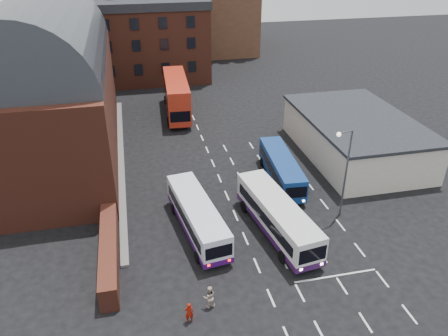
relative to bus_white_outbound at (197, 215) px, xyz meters
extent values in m
plane|color=black|center=(3.46, -4.11, -1.58)|extent=(180.00, 180.00, 0.00)
cube|color=#602B1E|center=(-12.04, 16.89, 3.42)|extent=(12.00, 28.00, 10.00)
cylinder|color=#1E2328|center=(-12.04, 16.89, 8.42)|extent=(12.00, 26.00, 12.00)
cube|color=#602B1E|center=(-6.74, -2.11, -0.68)|extent=(1.20, 10.00, 1.80)
cube|color=beige|center=(18.46, 9.89, 0.42)|extent=(10.00, 16.00, 4.00)
cube|color=#282B30|center=(18.46, 9.89, 2.52)|extent=(10.40, 16.40, 0.30)
cube|color=brown|center=(-2.54, 41.89, 3.92)|extent=(22.00, 10.00, 11.00)
cube|color=brown|center=(9.46, 61.89, 4.42)|extent=(22.00, 22.00, 12.00)
cube|color=white|center=(0.00, 0.00, -0.02)|extent=(3.60, 10.04, 2.23)
cube|color=black|center=(0.00, 0.00, 0.12)|extent=(3.49, 8.86, 0.80)
cylinder|color=black|center=(-1.55, 2.94, -1.14)|extent=(0.37, 0.92, 0.89)
cylinder|color=black|center=(-0.61, -3.60, -1.14)|extent=(0.37, 0.92, 0.89)
cylinder|color=black|center=(0.66, 3.26, -1.14)|extent=(0.37, 0.92, 0.89)
cylinder|color=black|center=(1.60, -3.29, -1.14)|extent=(0.37, 0.92, 0.89)
cube|color=white|center=(6.02, -1.52, 0.08)|extent=(3.84, 10.66, 2.37)
cube|color=black|center=(6.02, -1.52, 0.22)|extent=(3.73, 9.49, 0.85)
cylinder|color=black|center=(7.67, -4.63, -1.11)|extent=(0.40, 0.98, 0.95)
cylinder|color=black|center=(6.66, 2.31, -1.11)|extent=(0.40, 0.98, 0.95)
cylinder|color=black|center=(5.32, -4.97, -1.11)|extent=(0.40, 0.98, 0.95)
cylinder|color=black|center=(4.32, 1.97, -1.11)|extent=(0.40, 0.98, 0.95)
cube|color=navy|center=(9.02, 6.06, -0.09)|extent=(2.78, 9.49, 2.13)
cube|color=black|center=(9.02, 6.06, 0.04)|extent=(2.76, 8.30, 0.77)
cylinder|color=black|center=(9.87, 3.02, -1.16)|extent=(0.30, 0.87, 0.85)
cylinder|color=black|center=(10.31, 9.30, -1.16)|extent=(0.30, 0.87, 0.85)
cylinder|color=black|center=(7.75, 3.17, -1.16)|extent=(0.30, 0.87, 0.85)
cylinder|color=black|center=(8.19, 9.45, -1.16)|extent=(0.30, 0.87, 0.85)
cube|color=red|center=(1.65, 25.60, 1.05)|extent=(3.32, 11.94, 4.19)
cube|color=black|center=(1.65, 25.60, 0.46)|extent=(3.32, 10.75, 0.97)
cylinder|color=black|center=(2.79, 21.78, -1.05)|extent=(0.36, 1.09, 1.07)
cylinder|color=black|center=(3.22, 29.71, -1.05)|extent=(0.36, 1.09, 1.07)
cylinder|color=black|center=(0.11, 21.92, -1.05)|extent=(0.36, 1.09, 1.07)
cylinder|color=black|center=(0.54, 29.86, -1.05)|extent=(0.36, 1.09, 1.07)
cylinder|color=#4E5256|center=(12.06, -0.29, 2.27)|extent=(0.15, 0.15, 7.71)
cylinder|color=#4E5256|center=(11.41, -0.48, 6.13)|extent=(1.32, 0.48, 0.10)
sphere|color=#FFF2CC|center=(10.77, -0.68, 6.08)|extent=(0.35, 0.35, 0.35)
imported|color=#8F1206|center=(-2.00, -8.86, -0.84)|extent=(0.56, 0.39, 1.48)
imported|color=#C1AB94|center=(-0.58, -7.93, -0.78)|extent=(0.79, 0.61, 1.61)
camera|label=1|loc=(-4.08, -27.82, 19.40)|focal=35.00mm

